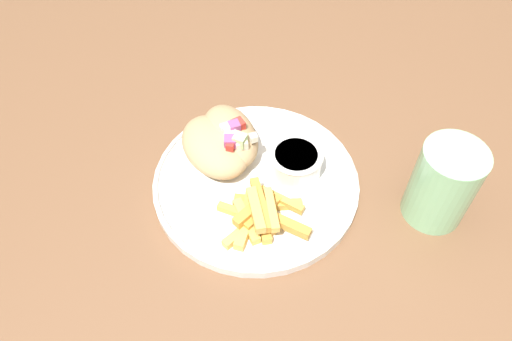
{
  "coord_description": "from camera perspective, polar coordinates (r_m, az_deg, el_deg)",
  "views": [
    {
      "loc": [
        0.31,
        -0.26,
        1.32
      ],
      "look_at": [
        -0.01,
        -0.01,
        0.81
      ],
      "focal_mm": 35.0,
      "sensor_mm": 36.0,
      "label": 1
    }
  ],
  "objects": [
    {
      "name": "table",
      "position": [
        0.74,
        1.05,
        -5.14
      ],
      "size": [
        1.49,
        1.49,
        0.77
      ],
      "color": "brown",
      "rests_on": "ground_plane"
    },
    {
      "name": "plate",
      "position": [
        0.68,
        0.0,
        -1.27
      ],
      "size": [
        0.28,
        0.28,
        0.02
      ],
      "color": "white",
      "rests_on": "table"
    },
    {
      "name": "sauce_ramekin",
      "position": [
        0.67,
        4.54,
        1.01
      ],
      "size": [
        0.07,
        0.07,
        0.04
      ],
      "color": "white",
      "rests_on": "plate"
    },
    {
      "name": "pita_sandwich_near",
      "position": [
        0.68,
        -4.62,
        2.79
      ],
      "size": [
        0.13,
        0.1,
        0.06
      ],
      "rotation": [
        0.0,
        0.0,
        -0.12
      ],
      "color": "tan",
      "rests_on": "plate"
    },
    {
      "name": "fries_pile",
      "position": [
        0.63,
        0.33,
        -4.98
      ],
      "size": [
        0.11,
        0.12,
        0.04
      ],
      "color": "gold",
      "rests_on": "plate"
    },
    {
      "name": "water_glass",
      "position": [
        0.66,
        20.47,
        -1.75
      ],
      "size": [
        0.08,
        0.08,
        0.12
      ],
      "color": "#8CCC93",
      "rests_on": "table"
    },
    {
      "name": "pita_sandwich_far",
      "position": [
        0.69,
        -2.88,
        4.07
      ],
      "size": [
        0.13,
        0.1,
        0.06
      ],
      "rotation": [
        0.0,
        0.0,
        -0.29
      ],
      "color": "tan",
      "rests_on": "plate"
    }
  ]
}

